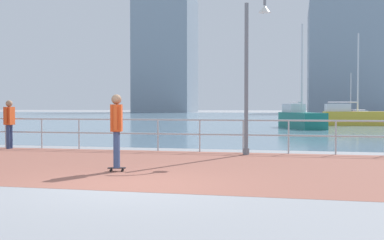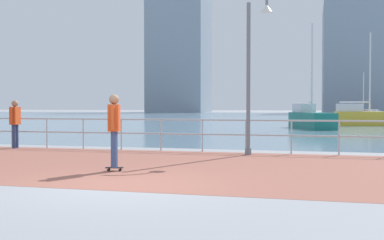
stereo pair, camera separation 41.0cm
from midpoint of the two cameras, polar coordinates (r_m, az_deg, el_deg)
The scene contains 12 objects.
ground at distance 48.41m, azimuth 8.63°, elevation -0.06°, with size 220.00×220.00×0.00m, color gray.
brick_paving at distance 11.80m, azimuth -3.60°, elevation -5.46°, with size 28.00×7.25×0.01m, color #935647.
harbor_water at distance 59.98m, azimuth 9.37°, elevation 0.28°, with size 180.00×88.00×0.00m, color slate.
waterfront_railing at distance 15.24m, azimuth 0.17°, elevation -1.10°, with size 25.25×0.06×1.05m.
lamppost at distance 14.40m, azimuth 6.39°, elevation 7.17°, with size 0.82×0.36×5.15m.
skateboarder at distance 10.79m, azimuth -10.13°, elevation -0.62°, with size 0.41×0.55×1.73m.
bystander at distance 17.56m, azimuth -21.72°, elevation -0.02°, with size 0.26×0.55×1.67m.
sailboat_blue at distance 44.32m, azimuth 18.39°, elevation 0.26°, with size 3.27×2.05×4.40m.
sailboat_navy at distance 31.92m, azimuth 12.54°, elevation 0.19°, with size 3.14×5.06×6.81m.
sailboat_red at distance 37.74m, azimuth 18.70°, elevation 0.38°, with size 5.06×2.07×6.91m.
tower_beige at distance 112.12m, azimuth -3.29°, elevation 7.85°, with size 13.09×12.12×28.61m.
tower_slate at distance 105.36m, azimuth 18.18°, elevation 6.94°, with size 16.47×17.53×24.15m.
Camera 1 is at (3.04, -8.33, 1.47)m, focal length 44.42 mm.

